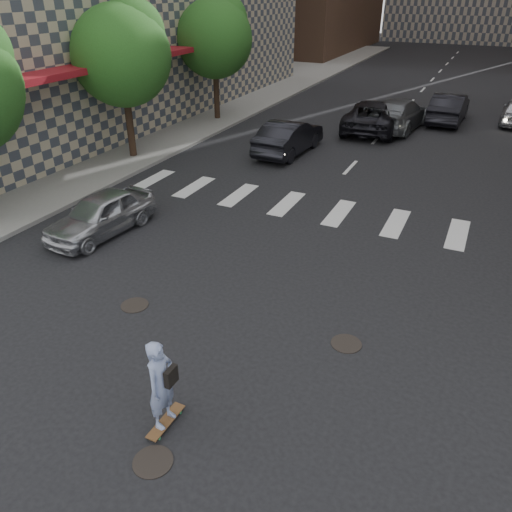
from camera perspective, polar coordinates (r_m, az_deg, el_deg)
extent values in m
plane|color=black|center=(11.32, -9.26, -11.17)|extent=(160.00, 160.00, 0.00)
cube|color=gray|center=(34.18, -11.21, 16.30)|extent=(13.00, 80.00, 0.15)
cube|color=black|center=(24.20, -19.11, 14.92)|extent=(0.30, 14.00, 4.00)
cube|color=maroon|center=(23.29, -18.45, 19.84)|extent=(1.60, 14.00, 0.25)
cylinder|color=#382619|center=(23.93, -14.21, 14.33)|extent=(0.32, 0.32, 2.80)
sphere|color=#28541C|center=(23.41, -15.12, 21.19)|extent=(4.20, 4.20, 4.20)
sphere|color=#28541C|center=(23.66, -14.03, 23.59)|extent=(2.80, 2.80, 2.80)
cylinder|color=#382619|center=(30.40, -4.53, 18.05)|extent=(0.32, 0.32, 2.80)
sphere|color=#28541C|center=(29.99, -4.76, 23.50)|extent=(4.20, 4.20, 4.20)
sphere|color=#28541C|center=(30.35, -3.86, 25.29)|extent=(2.80, 2.80, 2.80)
cylinder|color=black|center=(9.40, -11.70, -22.03)|extent=(0.70, 0.70, 0.02)
cylinder|color=black|center=(13.09, -13.70, -5.48)|extent=(0.70, 0.70, 0.02)
cylinder|color=black|center=(11.67, 10.28, -9.83)|extent=(0.70, 0.70, 0.02)
cube|color=brown|center=(9.85, -10.26, -18.08)|extent=(0.25, 0.96, 0.02)
cylinder|color=green|center=(9.76, -11.87, -19.38)|extent=(0.03, 0.06, 0.06)
cylinder|color=green|center=(9.68, -11.01, -19.76)|extent=(0.03, 0.06, 0.06)
cylinder|color=green|center=(10.11, -9.49, -16.92)|extent=(0.03, 0.06, 0.06)
cylinder|color=green|center=(10.04, -8.66, -17.26)|extent=(0.03, 0.06, 0.06)
imported|color=#8095BA|center=(9.21, -10.76, -14.21)|extent=(0.44, 0.66, 1.80)
cube|color=black|center=(9.01, -9.68, -13.39)|extent=(0.11, 0.30, 0.34)
imported|color=#B2B3B9|center=(16.80, -17.33, 4.59)|extent=(1.96, 4.08, 1.34)
imported|color=black|center=(24.24, 3.79, 13.42)|extent=(1.90, 4.82, 1.56)
imported|color=#5A5D62|center=(29.57, 15.94, 15.35)|extent=(2.96, 5.93, 1.66)
imported|color=black|center=(28.91, 13.27, 15.35)|extent=(3.16, 6.05, 1.63)
imported|color=black|center=(31.99, 21.17, 15.50)|extent=(1.88, 5.02, 1.64)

